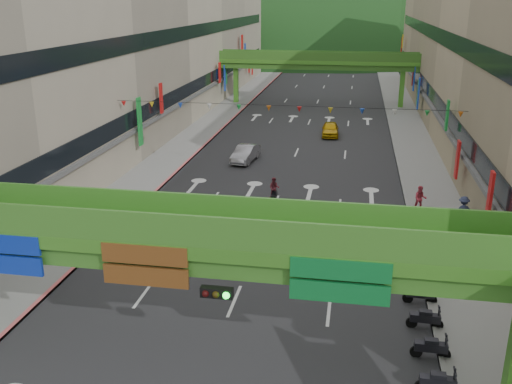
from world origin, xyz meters
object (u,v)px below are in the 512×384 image
overpass_near (219,265)px  car_silver (245,154)px  scooter_rider_mid (274,190)px  car_yellow (330,129)px  pedestrian_red (420,201)px

overpass_near → car_silver: overpass_near is taller
scooter_rider_mid → car_silver: size_ratio=0.43×
scooter_rider_mid → car_silver: bearing=111.6°
overpass_near → car_silver: 31.48m
car_yellow → overpass_near: bearing=-95.0°
scooter_rider_mid → car_yellow: bearing=82.4°
overpass_near → scooter_rider_mid: 21.03m
scooter_rider_mid → car_yellow: size_ratio=0.44×
scooter_rider_mid → car_yellow: (2.84, 21.34, -0.23)m
car_silver → pedestrian_red: (13.92, -10.41, 0.15)m
overpass_near → scooter_rider_mid: bearing=92.9°
pedestrian_red → car_silver: bearing=144.8°
scooter_rider_mid → car_silver: scooter_rider_mid is taller
car_silver → pedestrian_red: size_ratio=2.51×
overpass_near → scooter_rider_mid: (-1.03, 20.57, -4.25)m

